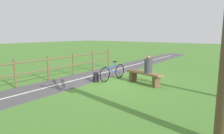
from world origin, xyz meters
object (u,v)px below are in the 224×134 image
(bench, at_px, (144,76))
(bicycle, at_px, (113,72))
(backpack, at_px, (96,77))
(person_seated, at_px, (148,65))

(bench, relative_size, bicycle, 1.01)
(bench, distance_m, backpack, 2.10)
(person_seated, distance_m, backpack, 2.36)
(person_seated, height_order, backpack, person_seated)
(bench, relative_size, person_seated, 2.37)
(bench, xyz_separation_m, bicycle, (1.53, 0.15, 0.00))
(bench, relative_size, backpack, 4.52)
(person_seated, relative_size, backpack, 1.91)
(bench, xyz_separation_m, backpack, (1.90, 0.89, -0.16))
(bicycle, height_order, backpack, bicycle)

